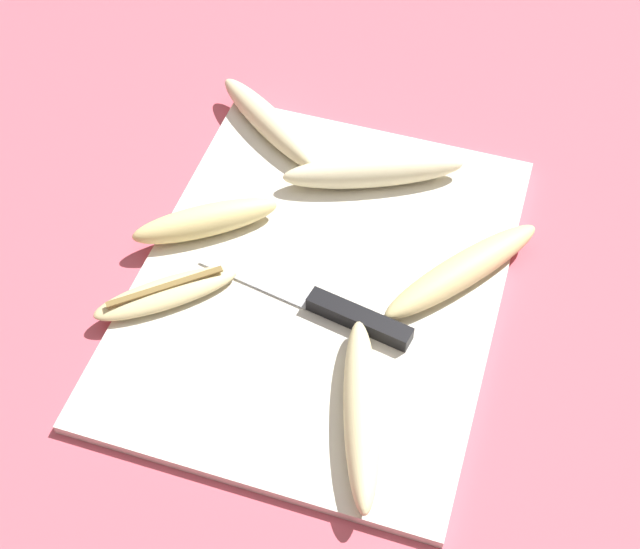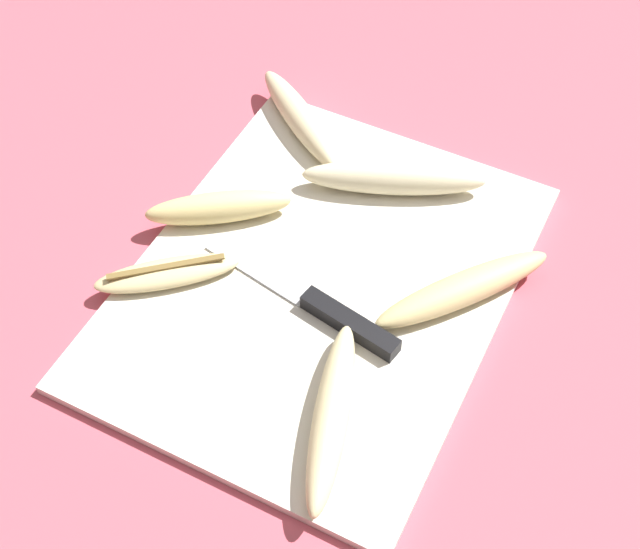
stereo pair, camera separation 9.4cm
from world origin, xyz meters
name	(u,v)px [view 1 (the left image)]	position (x,y,z in m)	size (l,w,h in m)	color
ground_plane	(320,287)	(0.00, 0.00, 0.00)	(4.00, 4.00, 0.00)	#C65160
cutting_board	(320,284)	(0.00, 0.00, 0.01)	(0.48, 0.38, 0.01)	silver
knife	(341,312)	(-0.04, -0.03, 0.02)	(0.07, 0.24, 0.02)	black
banana_cream_curved	(270,123)	(0.20, 0.13, 0.03)	(0.14, 0.18, 0.03)	beige
banana_spotted_left	(463,270)	(0.05, -0.14, 0.03)	(0.19, 0.15, 0.03)	#DBC684
banana_bright_far	(373,171)	(0.16, -0.02, 0.03)	(0.12, 0.21, 0.04)	beige
banana_soft_right	(361,412)	(-0.15, -0.09, 0.03)	(0.20, 0.09, 0.04)	beige
banana_mellow_near	(166,293)	(-0.07, 0.14, 0.02)	(0.13, 0.14, 0.02)	beige
banana_golden_short	(206,221)	(0.03, 0.14, 0.03)	(0.12, 0.15, 0.04)	#EDD689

